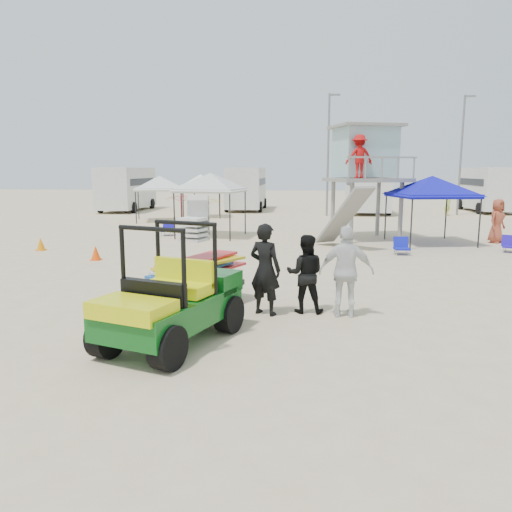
# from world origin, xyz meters

# --- Properties ---
(ground) EXTENTS (140.00, 140.00, 0.00)m
(ground) POSITION_xyz_m (0.00, 0.00, 0.00)
(ground) COLOR beige
(ground) RESTS_ON ground
(utility_cart) EXTENTS (2.23, 3.08, 2.11)m
(utility_cart) POSITION_xyz_m (-0.85, 1.16, 0.98)
(utility_cart) COLOR #0C4F15
(utility_cart) RESTS_ON ground
(surf_trailer) EXTENTS (1.89, 2.58, 2.23)m
(surf_trailer) POSITION_xyz_m (-0.84, 3.50, 0.91)
(surf_trailer) COLOR black
(surf_trailer) RESTS_ON ground
(man_left) EXTENTS (0.85, 0.73, 1.96)m
(man_left) POSITION_xyz_m (0.67, 3.20, 0.98)
(man_left) COLOR black
(man_left) RESTS_ON ground
(man_mid) EXTENTS (0.86, 0.68, 1.70)m
(man_mid) POSITION_xyz_m (1.52, 3.45, 0.85)
(man_mid) COLOR black
(man_mid) RESTS_ON ground
(man_right) EXTENTS (1.14, 0.48, 1.93)m
(man_right) POSITION_xyz_m (2.37, 3.20, 0.97)
(man_right) COLOR silver
(man_right) RESTS_ON ground
(lifeguard_tower) EXTENTS (3.82, 3.82, 4.90)m
(lifeguard_tower) POSITION_xyz_m (4.11, 15.63, 3.65)
(lifeguard_tower) COLOR gray
(lifeguard_tower) RESTS_ON ground
(canopy_blue) EXTENTS (3.49, 3.49, 3.23)m
(canopy_blue) POSITION_xyz_m (6.73, 14.34, 2.68)
(canopy_blue) COLOR black
(canopy_blue) RESTS_ON ground
(canopy_white_a) EXTENTS (3.10, 3.10, 3.34)m
(canopy_white_a) POSITION_xyz_m (-2.82, 15.70, 2.79)
(canopy_white_a) COLOR black
(canopy_white_a) RESTS_ON ground
(canopy_white_b) EXTENTS (3.53, 3.53, 3.13)m
(canopy_white_b) POSITION_xyz_m (-7.25, 22.53, 2.58)
(canopy_white_b) COLOR black
(canopy_white_b) RESTS_ON ground
(canopy_white_c) EXTENTS (3.04, 3.04, 3.19)m
(canopy_white_c) POSITION_xyz_m (-5.30, 25.29, 2.64)
(canopy_white_c) COLOR black
(canopy_white_c) RESTS_ON ground
(umbrella_a) EXTENTS (2.21, 2.24, 1.78)m
(umbrella_a) POSITION_xyz_m (-5.24, 19.86, 0.89)
(umbrella_a) COLOR red
(umbrella_a) RESTS_ON ground
(umbrella_b) EXTENTS (2.30, 2.32, 1.58)m
(umbrella_b) POSITION_xyz_m (-3.75, 20.02, 0.79)
(umbrella_b) COLOR yellow
(umbrella_b) RESTS_ON ground
(cone_near) EXTENTS (0.34, 0.34, 0.50)m
(cone_near) POSITION_xyz_m (-5.64, 9.17, 0.25)
(cone_near) COLOR #FF4908
(cone_near) RESTS_ON ground
(cone_far) EXTENTS (0.34, 0.34, 0.50)m
(cone_far) POSITION_xyz_m (-8.61, 10.99, 0.25)
(cone_far) COLOR orange
(cone_far) RESTS_ON ground
(beach_chair_a) EXTENTS (0.58, 0.62, 0.64)m
(beach_chair_a) POSITION_xyz_m (-4.95, 15.89, 0.31)
(beach_chair_a) COLOR #1710B0
(beach_chair_a) RESTS_ON ground
(beach_chair_b) EXTENTS (0.55, 0.59, 0.64)m
(beach_chair_b) POSITION_xyz_m (5.05, 11.40, 0.31)
(beach_chair_b) COLOR #1119B8
(beach_chair_b) RESTS_ON ground
(beach_chair_c) EXTENTS (0.72, 0.81, 0.64)m
(beach_chair_c) POSITION_xyz_m (9.22, 12.28, 0.31)
(beach_chair_c) COLOR #2310B4
(beach_chair_c) RESTS_ON ground
(rv_far_left) EXTENTS (2.64, 6.80, 3.25)m
(rv_far_left) POSITION_xyz_m (-12.00, 29.99, 1.80)
(rv_far_left) COLOR silver
(rv_far_left) RESTS_ON ground
(rv_mid_left) EXTENTS (2.65, 6.50, 3.25)m
(rv_mid_left) POSITION_xyz_m (-3.00, 31.49, 1.80)
(rv_mid_left) COLOR silver
(rv_mid_left) RESTS_ON ground
(rv_mid_right) EXTENTS (2.64, 7.00, 3.25)m
(rv_mid_right) POSITION_xyz_m (6.00, 29.99, 1.80)
(rv_mid_right) COLOR silver
(rv_mid_right) RESTS_ON ground
(rv_far_right) EXTENTS (2.64, 6.60, 3.25)m
(rv_far_right) POSITION_xyz_m (15.00, 31.49, 1.80)
(rv_far_right) COLOR silver
(rv_far_right) RESTS_ON ground
(light_pole_left) EXTENTS (0.14, 0.14, 8.00)m
(light_pole_left) POSITION_xyz_m (3.00, 27.00, 4.00)
(light_pole_left) COLOR slate
(light_pole_left) RESTS_ON ground
(light_pole_right) EXTENTS (0.14, 0.14, 8.00)m
(light_pole_right) POSITION_xyz_m (12.00, 28.50, 4.00)
(light_pole_right) COLOR slate
(light_pole_right) RESTS_ON ground
(distant_beachgoers) EXTENTS (2.44, 14.01, 1.86)m
(distant_beachgoers) POSITION_xyz_m (10.00, 17.96, 0.89)
(distant_beachgoers) COLOR #A1442E
(distant_beachgoers) RESTS_ON ground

